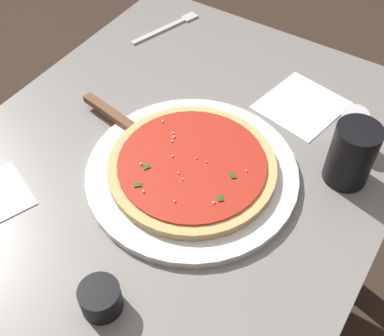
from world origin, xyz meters
name	(u,v)px	position (x,y,z in m)	size (l,w,h in m)	color
ground_plane	(184,320)	(0.00, 0.00, 0.00)	(5.00, 5.00, 0.00)	#38281E
restaurant_table	(181,203)	(0.00, 0.00, 0.58)	(0.90, 0.75, 0.73)	black
serving_plate	(192,173)	(0.03, 0.05, 0.74)	(0.37, 0.37, 0.02)	white
pizza	(192,166)	(0.03, 0.05, 0.76)	(0.29, 0.29, 0.02)	#DBB26B
pizza_server	(125,121)	(0.00, -0.12, 0.75)	(0.08, 0.22, 0.01)	silver
cup_tall_drink	(352,154)	(-0.11, 0.27, 0.79)	(0.08, 0.08, 0.12)	black
cup_small_sauce	(101,298)	(0.31, 0.07, 0.75)	(0.06, 0.06, 0.05)	black
napkin_loose_left	(301,105)	(-0.24, 0.13, 0.73)	(0.15, 0.14, 0.00)	white
fork	(169,27)	(-0.32, -0.24, 0.73)	(0.18, 0.07, 0.00)	silver
parmesan_shaker	(351,127)	(-0.19, 0.25, 0.77)	(0.05, 0.05, 0.07)	silver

